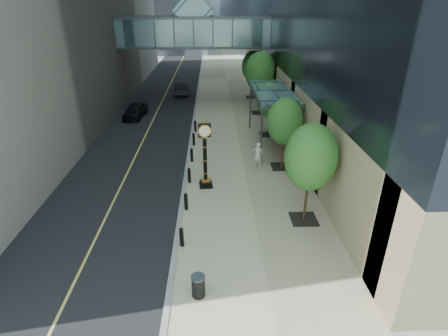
{
  "coord_description": "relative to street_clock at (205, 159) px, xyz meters",
  "views": [
    {
      "loc": [
        -1.16,
        -12.39,
        10.57
      ],
      "look_at": [
        -0.59,
        4.58,
        2.4
      ],
      "focal_mm": 28.0,
      "sensor_mm": 36.0,
      "label": 1
    }
  ],
  "objects": [
    {
      "name": "car_near",
      "position": [
        -7.18,
        14.66,
        -1.18
      ],
      "size": [
        2.12,
        4.3,
        1.41
      ],
      "primitive_type": "imported",
      "rotation": [
        0.0,
        0.0,
        -0.11
      ],
      "color": "black",
      "rests_on": "road"
    },
    {
      "name": "trash_bin",
      "position": [
        -0.16,
        -9.0,
        -1.4
      ],
      "size": [
        0.53,
        0.53,
        0.9
      ],
      "primitive_type": "cylinder",
      "rotation": [
        0.0,
        0.0,
        0.02
      ],
      "color": "black",
      "rests_on": "sidewalk"
    },
    {
      "name": "skywalk",
      "position": [
        -1.34,
        21.13,
        5.81
      ],
      "size": [
        17.0,
        4.2,
        5.8
      ],
      "color": "slate",
      "rests_on": "ground"
    },
    {
      "name": "curb",
      "position": [
        -1.34,
        33.13,
        -1.87
      ],
      "size": [
        0.25,
        180.0,
        0.07
      ],
      "primitive_type": "cube",
      "color": "gray",
      "rests_on": "ground"
    },
    {
      "name": "street_trees",
      "position": [
        5.26,
        10.13,
        1.79
      ],
      "size": [
        2.97,
        28.6,
        6.12
      ],
      "color": "black",
      "rests_on": "sidewalk"
    },
    {
      "name": "ground",
      "position": [
        1.66,
        -6.87,
        -1.91
      ],
      "size": [
        320.0,
        320.0,
        0.0
      ],
      "primitive_type": "plane",
      "color": "gray",
      "rests_on": "ground"
    },
    {
      "name": "road",
      "position": [
        -5.34,
        33.13,
        -1.9
      ],
      "size": [
        8.0,
        180.0,
        0.02
      ],
      "primitive_type": "cube",
      "color": "black",
      "rests_on": "ground"
    },
    {
      "name": "bollard_row",
      "position": [
        -1.04,
        2.13,
        -1.4
      ],
      "size": [
        0.2,
        16.2,
        0.9
      ],
      "color": "black",
      "rests_on": "sidewalk"
    },
    {
      "name": "pedestrian",
      "position": [
        3.54,
        2.45,
        -0.88
      ],
      "size": [
        0.73,
        0.5,
        1.94
      ],
      "primitive_type": "imported",
      "rotation": [
        0.0,
        0.0,
        3.09
      ],
      "color": "beige",
      "rests_on": "sidewalk"
    },
    {
      "name": "entrance_canopy",
      "position": [
        5.13,
        7.13,
        2.29
      ],
      "size": [
        3.0,
        8.0,
        4.38
      ],
      "color": "#383F44",
      "rests_on": "ground"
    },
    {
      "name": "sidewalk",
      "position": [
        2.66,
        33.13,
        -1.88
      ],
      "size": [
        8.0,
        180.0,
        0.06
      ],
      "primitive_type": "cube",
      "color": "#B5A98B",
      "rests_on": "ground"
    },
    {
      "name": "car_far",
      "position": [
        -3.31,
        24.21,
        -1.1
      ],
      "size": [
        1.92,
        4.86,
        1.57
      ],
      "primitive_type": "imported",
      "rotation": [
        0.0,
        0.0,
        3.2
      ],
      "color": "black",
      "rests_on": "road"
    },
    {
      "name": "street_clock",
      "position": [
        0.0,
        0.0,
        0.0
      ],
      "size": [
        0.89,
        0.89,
        4.26
      ],
      "rotation": [
        0.0,
        0.0,
        0.12
      ],
      "color": "black",
      "rests_on": "sidewalk"
    }
  ]
}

